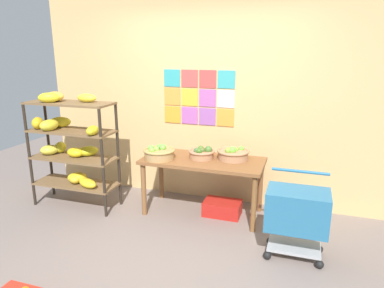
{
  "coord_description": "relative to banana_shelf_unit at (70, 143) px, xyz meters",
  "views": [
    {
      "loc": [
        1.22,
        -2.78,
        1.97
      ],
      "look_at": [
        0.1,
        0.61,
        1.0
      ],
      "focal_mm": 32.82,
      "sensor_mm": 36.0,
      "label": 1
    }
  ],
  "objects": [
    {
      "name": "fruit_basket_left",
      "position": [
        2.0,
        0.4,
        -0.07
      ],
      "size": [
        0.39,
        0.39,
        0.17
      ],
      "color": "#AD7A56",
      "rests_on": "display_table"
    },
    {
      "name": "produce_crate_under_table",
      "position": [
        1.91,
        0.3,
        -0.74
      ],
      "size": [
        0.45,
        0.29,
        0.18
      ],
      "primitive_type": "cube",
      "color": "red",
      "rests_on": "ground"
    },
    {
      "name": "fruit_basket_centre",
      "position": [
        1.64,
        0.32,
        -0.07
      ],
      "size": [
        0.32,
        0.32,
        0.15
      ],
      "color": "#AD7A55",
      "rests_on": "display_table"
    },
    {
      "name": "display_table",
      "position": [
        1.66,
        0.28,
        -0.23
      ],
      "size": [
        1.45,
        0.66,
        0.7
      ],
      "color": "brown",
      "rests_on": "ground"
    },
    {
      "name": "ground",
      "position": [
        1.57,
        -0.77,
        -0.83
      ],
      "size": [
        9.06,
        9.06,
        0.0
      ],
      "primitive_type": "plane",
      "color": "slate"
    },
    {
      "name": "fruit_basket_right",
      "position": [
        1.15,
        0.15,
        -0.06
      ],
      "size": [
        0.38,
        0.38,
        0.17
      ],
      "color": "#AF864F",
      "rests_on": "display_table"
    },
    {
      "name": "banana_shelf_unit",
      "position": [
        0.0,
        0.0,
        0.0
      ],
      "size": [
        1.1,
        0.51,
        1.47
      ],
      "color": "black",
      "rests_on": "ground"
    },
    {
      "name": "shopping_cart",
      "position": [
        2.78,
        -0.35,
        -0.36
      ],
      "size": [
        0.58,
        0.42,
        0.82
      ],
      "rotation": [
        0.0,
        0.0,
        0.07
      ],
      "color": "black",
      "rests_on": "ground"
    },
    {
      "name": "back_wall_with_art",
      "position": [
        1.57,
        0.79,
        0.6
      ],
      "size": [
        4.56,
        0.07,
        2.87
      ],
      "color": "tan",
      "rests_on": "ground"
    }
  ]
}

